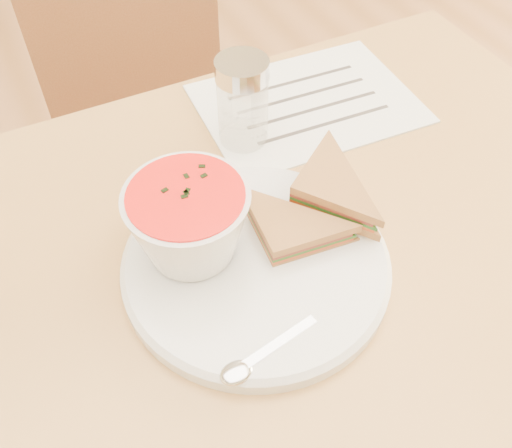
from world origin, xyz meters
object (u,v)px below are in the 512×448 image
chair_far (164,192)px  dining_table (265,398)px  plate (256,265)px  soup_bowl (189,225)px  condiment_shaker (243,103)px

chair_far → dining_table: bearing=95.7°
plate → soup_bowl: size_ratio=2.26×
chair_far → soup_bowl: 0.61m
dining_table → plate: size_ratio=3.45×
soup_bowl → condiment_shaker: bearing=49.2°
plate → condiment_shaker: 0.22m
plate → soup_bowl: 0.09m
dining_table → chair_far: chair_far is taller
dining_table → condiment_shaker: size_ratio=8.29×
soup_bowl → condiment_shaker: condiment_shaker is taller
plate → chair_far: bearing=86.5°
dining_table → condiment_shaker: condiment_shaker is taller
dining_table → plate: bearing=-160.8°
dining_table → soup_bowl: 0.44m
dining_table → soup_bowl: size_ratio=7.78×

